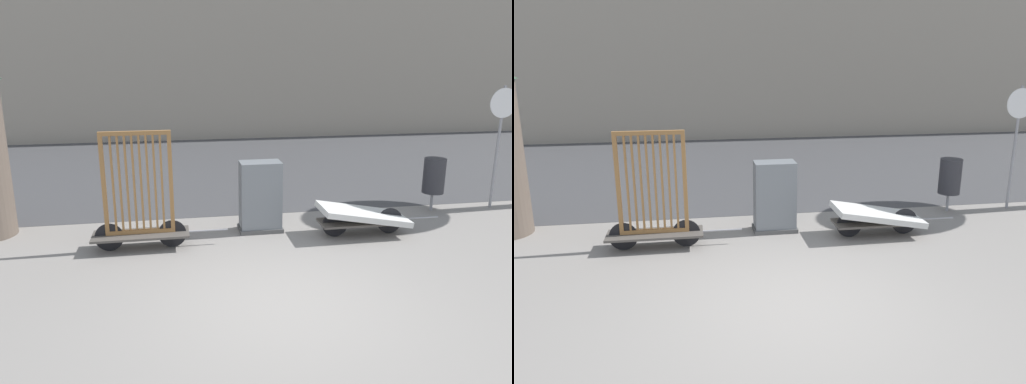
# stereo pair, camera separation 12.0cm
# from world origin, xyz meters

# --- Properties ---
(ground_plane) EXTENTS (60.00, 60.00, 0.00)m
(ground_plane) POSITION_xyz_m (0.00, 0.00, 0.00)
(ground_plane) COLOR gray
(road_strip) EXTENTS (56.00, 9.70, 0.01)m
(road_strip) POSITION_xyz_m (0.00, 8.83, 0.00)
(road_strip) COLOR #424244
(road_strip) RESTS_ON ground_plane
(bike_cart_with_bedframe) EXTENTS (2.38, 0.58, 2.10)m
(bike_cart_with_bedframe) POSITION_xyz_m (-2.05, 2.44, 0.72)
(bike_cart_with_bedframe) COLOR #4C4742
(bike_cart_with_bedframe) RESTS_ON ground_plane
(bike_cart_with_mattress) EXTENTS (2.38, 0.84, 0.61)m
(bike_cart_with_mattress) POSITION_xyz_m (2.06, 2.44, 0.37)
(bike_cart_with_mattress) COLOR #4C4742
(bike_cart_with_mattress) RESTS_ON ground_plane
(utility_cabinet) EXTENTS (0.84, 0.52, 1.37)m
(utility_cabinet) POSITION_xyz_m (0.18, 3.01, 0.64)
(utility_cabinet) COLOR #4C4C4C
(utility_cabinet) RESTS_ON ground_plane
(trash_bin) EXTENTS (0.46, 0.46, 1.16)m
(trash_bin) POSITION_xyz_m (4.13, 3.63, 0.78)
(trash_bin) COLOR gray
(trash_bin) RESTS_ON ground_plane
(sign_post) EXTENTS (0.64, 0.06, 2.69)m
(sign_post) POSITION_xyz_m (5.56, 3.62, 1.79)
(sign_post) COLOR gray
(sign_post) RESTS_ON ground_plane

